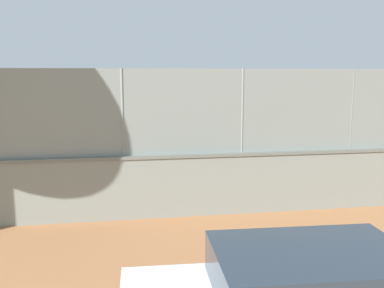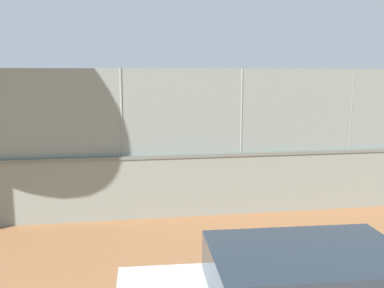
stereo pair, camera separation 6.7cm
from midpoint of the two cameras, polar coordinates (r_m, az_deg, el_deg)
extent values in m
plane|color=#A36B42|center=(20.28, -4.79, -0.94)|extent=(260.00, 260.00, 0.00)
cube|color=gray|center=(10.88, -9.20, -5.94)|extent=(30.87, 0.38, 1.53)
cube|color=slate|center=(10.70, -9.31, -1.77)|extent=(30.87, 0.44, 0.08)
cube|color=gray|center=(10.54, -9.47, 4.16)|extent=(30.25, 0.11, 2.14)
cylinder|color=gray|center=(12.16, 20.45, 4.38)|extent=(0.07, 0.07, 2.14)
cylinder|color=gray|center=(10.97, 6.58, 4.42)|extent=(0.07, 0.07, 2.14)
cylinder|color=gray|center=(10.54, -9.47, 4.16)|extent=(0.07, 0.07, 2.14)
cylinder|color=#B2B2B2|center=(19.01, 9.41, -0.61)|extent=(0.18, 0.18, 0.73)
cylinder|color=#B2B2B2|center=(19.18, 9.08, -0.51)|extent=(0.18, 0.18, 0.73)
cylinder|color=#429951|center=(19.00, 9.30, 1.33)|extent=(0.41, 0.41, 0.54)
cylinder|color=#D8AD84|center=(18.77, 9.90, 1.55)|extent=(0.52, 0.21, 0.16)
cylinder|color=#D8AD84|center=(19.38, 9.60, 1.80)|extent=(0.52, 0.21, 0.16)
sphere|color=#D8AD84|center=(18.95, 9.33, 2.45)|extent=(0.21, 0.21, 0.21)
cylinder|color=navy|center=(18.94, 9.33, 2.71)|extent=(0.26, 0.26, 0.05)
cylinder|color=black|center=(19.48, 10.04, 1.83)|extent=(0.30, 0.11, 0.04)
ellipsoid|color=#333338|center=(19.60, 10.58, 1.86)|extent=(0.30, 0.10, 0.24)
cylinder|color=#B2B2B2|center=(21.67, -6.27, 0.76)|extent=(0.21, 0.21, 0.79)
cylinder|color=#B2B2B2|center=(21.51, -5.95, 0.71)|extent=(0.21, 0.21, 0.79)
cylinder|color=#D14C42|center=(21.50, -6.14, 2.55)|extent=(0.47, 0.47, 0.59)
cylinder|color=brown|center=(21.69, -6.74, 2.91)|extent=(0.51, 0.39, 0.17)
cylinder|color=brown|center=(21.07, -6.30, 2.73)|extent=(0.51, 0.39, 0.17)
sphere|color=brown|center=(21.45, -6.16, 3.63)|extent=(0.22, 0.22, 0.22)
cylinder|color=navy|center=(21.44, -6.17, 3.88)|extent=(0.33, 0.33, 0.05)
sphere|color=yellow|center=(17.76, 12.51, -2.32)|extent=(0.17, 0.17, 0.17)
cube|color=#28333D|center=(5.63, 15.33, -16.01)|extent=(2.46, 1.71, 0.53)
camera|label=1|loc=(0.03, -90.12, -0.02)|focal=39.80mm
camera|label=2|loc=(0.03, 89.88, 0.02)|focal=39.80mm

